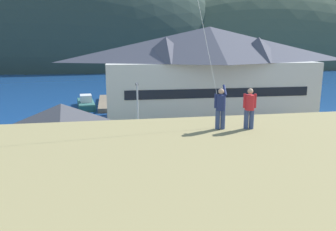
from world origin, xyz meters
The scene contains 16 objects.
ground_plane centered at (0.00, 0.00, 0.00)m, with size 600.00×600.00×0.00m, color #66604C.
parking_lot_pad centered at (0.00, 5.00, 0.05)m, with size 40.00×20.00×0.10m, color gray.
bay_water centered at (0.00, 60.00, 0.01)m, with size 360.00×84.00×0.03m, color navy.
far_hill_west_ridge centered at (-12.43, 115.17, 0.00)m, with size 126.01×50.32×76.90m, color #2D3D33.
far_hill_east_peak centered at (68.43, 116.66, 0.00)m, with size 122.59×56.91×67.98m, color #42513D.
harbor_lodge centered at (8.11, 22.41, 6.45)m, with size 28.35×11.19×12.16m.
storage_shed_near_lot centered at (-8.84, 7.39, 2.79)m, with size 6.61×5.85×5.38m.
wharf_dock centered at (-5.09, 34.96, 0.35)m, with size 3.20×13.14×0.70m.
moored_boat_wharfside centered at (-8.65, 33.12, 0.72)m, with size 3.30×7.84×2.16m.
parked_car_mid_row_center centered at (15.36, 5.69, 1.06)m, with size 4.22×2.10×1.82m.
parked_car_front_row_silver centered at (-5.74, -0.15, 1.06)m, with size 4.20×2.06×1.82m.
parked_car_mid_row_near centered at (6.83, 5.93, 1.06)m, with size 4.25×2.15×1.82m.
parked_car_corner_spot centered at (0.62, 0.28, 1.06)m, with size 4.30×2.26×1.82m.
parking_light_pole centered at (-2.35, 10.56, 3.83)m, with size 0.24×0.78×6.40m.
person_kite_flyer centered at (-0.31, -7.38, 7.65)m, with size 0.57×0.63×1.86m.
person_companion centered at (0.90, -7.56, 7.63)m, with size 0.54×0.40×1.74m.
Camera 1 is at (-4.89, -20.75, 10.38)m, focal length 36.14 mm.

